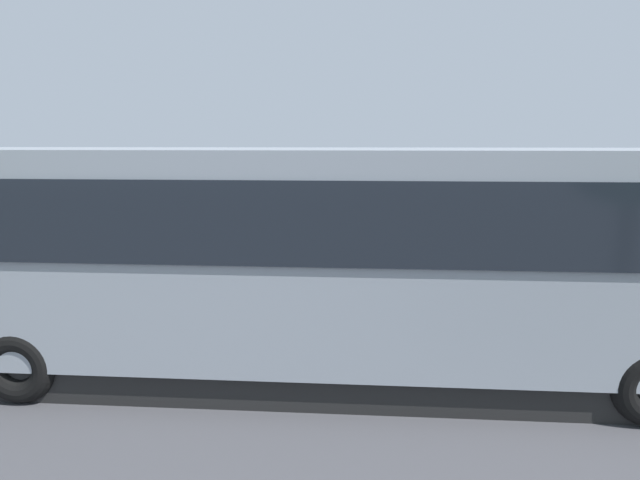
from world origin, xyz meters
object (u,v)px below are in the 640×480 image
Objects in this scene: spectator_right at (295,262)px; parked_motorcycle_silver at (180,296)px; spectator_far_left at (447,272)px; stunt_motorcycle at (273,224)px; spectator_centre at (347,268)px; spectator_far_right at (251,261)px; tour_bus at (327,265)px; traffic_cone at (341,252)px; spectator_left at (399,268)px.

spectator_right reaches higher than parked_motorcycle_silver.
stunt_motorcycle is (4.31, -5.15, 0.02)m from spectator_far_left.
spectator_centre is (1.84, -0.23, -0.03)m from spectator_far_left.
spectator_right is 2.25m from parked_motorcycle_silver.
parked_motorcycle_silver is at bearing 30.92° from spectator_far_right.
tour_bus is 6.64× the size of spectator_far_left.
stunt_motorcycle is at bearing -96.15° from parked_motorcycle_silver.
spectator_right is at bearing 83.74° from traffic_cone.
spectator_left is at bearing 171.22° from spectator_centre.
spectator_far_right is (1.88, -0.11, 0.06)m from spectator_centre.
spectator_left is at bearing 107.12° from traffic_cone.
spectator_right is 0.99× the size of spectator_far_right.
tour_bus is at bearing 88.37° from spectator_centre.
tour_bus is 5.77× the size of stunt_motorcycle.
traffic_cone is at bearing -106.67° from spectator_far_right.
spectator_left is 2.87m from spectator_far_right.
spectator_far_left is 2.86m from spectator_right.
spectator_centre is 5.51m from stunt_motorcycle.
spectator_centre is at bearing 116.71° from stunt_motorcycle.
spectator_left is at bearing -113.08° from tour_bus.
spectator_far_right is 4.83m from traffic_cone.
spectator_centre reaches higher than parked_motorcycle_silver.
spectator_right reaches higher than spectator_far_left.
stunt_motorcycle reaches higher than traffic_cone.
spectator_far_left reaches higher than parked_motorcycle_silver.
stunt_motorcycle is (1.46, -4.83, -0.01)m from spectator_right.
spectator_far_left is 1.02× the size of spectator_centre.
stunt_motorcycle is 3.11× the size of traffic_cone.
tour_bus is 7.44m from traffic_cone.
spectator_far_left is 0.84× the size of parked_motorcycle_silver.
spectator_far_right is at bearing -1.12° from spectator_right.
tour_bus is 7.94m from stunt_motorcycle.
spectator_far_left is at bearing -128.52° from tour_bus.
spectator_centre is at bearing -91.63° from tour_bus.
spectator_centre is at bearing -7.06° from spectator_far_left.
parked_motorcycle_silver is 5.88m from traffic_cone.
spectator_right reaches higher than spectator_centre.
spectator_centre is 1.02m from spectator_right.
stunt_motorcycle is (3.46, -5.07, -0.01)m from spectator_left.
spectator_left is 5.11m from traffic_cone.
tour_bus is at bearing 51.48° from spectator_far_left.
traffic_cone is at bearing -72.88° from spectator_left.
spectator_left is 6.14m from stunt_motorcycle.
spectator_left is (0.86, -0.08, 0.03)m from spectator_far_left.
spectator_right is at bearing -7.04° from spectator_left.
spectator_left is (-1.05, -2.48, -0.61)m from tour_bus.
tour_bus reaches higher than spectator_far_left.
spectator_right is at bearing -6.44° from spectator_far_left.
spectator_centre is at bearing -168.87° from parked_motorcycle_silver.
traffic_cone is at bearing -83.80° from spectator_centre.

